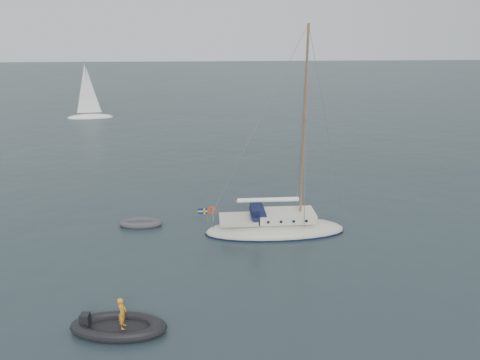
{
  "coord_description": "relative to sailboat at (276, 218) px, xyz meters",
  "views": [
    {
      "loc": [
        -3.6,
        -26.81,
        12.95
      ],
      "look_at": [
        -1.83,
        0.0,
        3.97
      ],
      "focal_mm": 35.0,
      "sensor_mm": 36.0,
      "label": 1
    }
  ],
  "objects": [
    {
      "name": "dinghy",
      "position": [
        -8.92,
        1.73,
        -0.85
      ],
      "size": [
        2.92,
        1.32,
        0.42
      ],
      "rotation": [
        0.0,
        0.0,
        -0.04
      ],
      "color": "#46464B",
      "rests_on": "ground"
    },
    {
      "name": "ground",
      "position": [
        -0.53,
        -0.85,
        -1.03
      ],
      "size": [
        300.0,
        300.0,
        0.0
      ],
      "primitive_type": "plane",
      "color": "black",
      "rests_on": "ground"
    },
    {
      "name": "rib",
      "position": [
        -8.36,
        -9.8,
        -0.76
      ],
      "size": [
        4.35,
        1.98,
        1.71
      ],
      "rotation": [
        0.0,
        0.0,
        -0.11
      ],
      "color": "black",
      "rests_on": "ground"
    },
    {
      "name": "distant_yacht_c",
      "position": [
        -21.46,
        40.87,
        2.6
      ],
      "size": [
        6.42,
        3.42,
        8.5
      ],
      "rotation": [
        0.0,
        0.0,
        0.1
      ],
      "color": "white",
      "rests_on": "ground"
    },
    {
      "name": "sailboat",
      "position": [
        0.0,
        0.0,
        0.0
      ],
      "size": [
        9.56,
        2.86,
        13.61
      ],
      "rotation": [
        0.0,
        0.0,
        0.01
      ],
      "color": "beige",
      "rests_on": "ground"
    }
  ]
}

